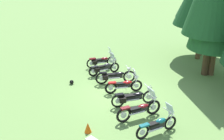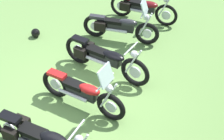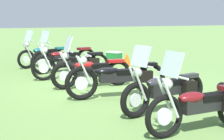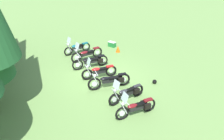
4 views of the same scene
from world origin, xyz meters
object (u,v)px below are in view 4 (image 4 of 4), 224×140
object	(u,v)px
traffic_cone	(118,49)
motorcycle_6	(77,48)
motorcycle_4	(91,61)
motorcycle_5	(87,54)
motorcycle_2	(110,80)
motorcycle_1	(127,93)
picnic_cooler	(112,44)
motorcycle_3	(99,71)
motorcycle_0	(136,107)
dropped_helmet	(155,82)

from	to	relation	value
traffic_cone	motorcycle_6	bearing A→B (deg)	76.91
motorcycle_4	motorcycle_5	xyz separation A→B (m)	(1.26, -0.01, 0.01)
motorcycle_2	motorcycle_6	xyz separation A→B (m)	(5.47, 0.78, -0.01)
motorcycle_1	motorcycle_2	bearing A→B (deg)	-90.19
motorcycle_4	motorcycle_5	bearing A→B (deg)	-95.07
motorcycle_5	traffic_cone	bearing A→B (deg)	-179.56
picnic_cooler	motorcycle_2	bearing A→B (deg)	160.72
motorcycle_1	motorcycle_4	distance (m)	4.39
motorcycle_2	motorcycle_6	size ratio (longest dim) A/B	1.18
motorcycle_3	motorcycle_6	size ratio (longest dim) A/B	1.05
picnic_cooler	motorcycle_6	bearing A→B (deg)	99.66
motorcycle_0	traffic_cone	bearing A→B (deg)	-110.78
motorcycle_2	motorcycle_3	distance (m)	1.33
motorcycle_5	motorcycle_4	bearing A→B (deg)	74.53
motorcycle_0	motorcycle_1	distance (m)	1.31
motorcycle_1	traffic_cone	distance (m)	6.52
motorcycle_0	motorcycle_3	size ratio (longest dim) A/B	0.98
motorcycle_1	motorcycle_6	xyz separation A→B (m)	(6.97, 1.21, 0.01)
traffic_cone	dropped_helmet	distance (m)	5.18
motorcycle_0	dropped_helmet	xyz separation A→B (m)	(2.42, -2.19, -0.34)
dropped_helmet	motorcycle_6	bearing A→B (deg)	29.93
motorcycle_6	motorcycle_0	bearing A→B (deg)	80.09
motorcycle_4	motorcycle_6	size ratio (longest dim) A/B	1.16
motorcycle_2	motorcycle_4	size ratio (longest dim) A/B	1.01
motorcycle_6	motorcycle_2	bearing A→B (deg)	80.14
motorcycle_1	motorcycle_5	world-z (taller)	motorcycle_5
motorcycle_3	picnic_cooler	bearing A→B (deg)	-117.92
motorcycle_5	traffic_cone	size ratio (longest dim) A/B	4.90
motorcycle_6	motorcycle_3	bearing A→B (deg)	78.91
motorcycle_2	motorcycle_6	distance (m)	5.53
motorcycle_5	dropped_helmet	world-z (taller)	motorcycle_5
motorcycle_6	traffic_cone	distance (m)	3.03
motorcycle_1	picnic_cooler	bearing A→B (deg)	-118.67
motorcycle_0	dropped_helmet	size ratio (longest dim) A/B	8.37
motorcycle_4	traffic_cone	world-z (taller)	motorcycle_4
picnic_cooler	dropped_helmet	world-z (taller)	picnic_cooler
motorcycle_0	motorcycle_2	xyz separation A→B (m)	(2.80, 0.39, 0.01)
motorcycle_1	motorcycle_2	distance (m)	1.55
motorcycle_4	picnic_cooler	size ratio (longest dim) A/B	3.57
motorcycle_6	picnic_cooler	bearing A→B (deg)	171.63
motorcycle_6	traffic_cone	world-z (taller)	motorcycle_6
motorcycle_3	motorcycle_4	size ratio (longest dim) A/B	0.90
motorcycle_3	traffic_cone	size ratio (longest dim) A/B	4.56
motorcycle_1	motorcycle_5	distance (m)	5.63
motorcycle_0	motorcycle_4	xyz separation A→B (m)	(5.62, 0.78, 0.00)
motorcycle_0	motorcycle_5	size ratio (longest dim) A/B	0.91
motorcycle_1	motorcycle_5	bearing A→B (deg)	-97.96
motorcycle_0	picnic_cooler	bearing A→B (deg)	-108.59
motorcycle_5	motorcycle_6	world-z (taller)	motorcycle_5
motorcycle_5	traffic_cone	world-z (taller)	motorcycle_5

